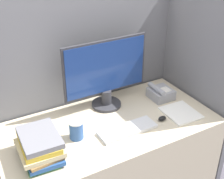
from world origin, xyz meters
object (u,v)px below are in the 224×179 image
at_px(keyboard, 128,130).
at_px(mouse, 162,119).
at_px(book_stack, 40,146).
at_px(coffee_cup, 76,130).
at_px(monitor, 106,75).
at_px(desk_telephone, 160,93).

xyz_separation_m(keyboard, mouse, (0.27, -0.01, 0.01)).
bearing_deg(keyboard, book_stack, 176.63).
bearing_deg(keyboard, coffee_cup, 162.97).
xyz_separation_m(monitor, coffee_cup, (-0.34, -0.25, -0.19)).
bearing_deg(book_stack, coffee_cup, 14.12).
xyz_separation_m(monitor, book_stack, (-0.59, -0.31, -0.17)).
relative_size(keyboard, coffee_cup, 3.15).
relative_size(monitor, keyboard, 1.62).
xyz_separation_m(monitor, desk_telephone, (0.41, -0.11, -0.21)).
relative_size(mouse, coffee_cup, 0.49).
bearing_deg(book_stack, mouse, -3.28).
relative_size(keyboard, book_stack, 1.22).
relative_size(book_stack, desk_telephone, 1.76).
relative_size(keyboard, mouse, 6.49).
height_order(monitor, coffee_cup, monitor).
bearing_deg(monitor, desk_telephone, -15.39).
height_order(coffee_cup, book_stack, book_stack).
relative_size(coffee_cup, book_stack, 0.39).
distance_m(monitor, mouse, 0.49).
bearing_deg(book_stack, desk_telephone, 11.27).
bearing_deg(monitor, book_stack, -152.38).
distance_m(monitor, book_stack, 0.69).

